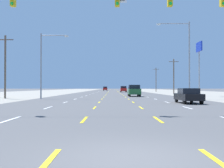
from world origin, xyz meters
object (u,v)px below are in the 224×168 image
streetlight_right_row_0 (187,54)px  streetlight_left_row_0 (45,61)px  suv_inner_left_midfar (106,89)px  pole_sign_right_row_1 (200,54)px  sedan_far_right_nearest (189,95)px  suv_inner_right_near (135,90)px  suv_inner_right_mid (124,89)px

streetlight_right_row_0 → streetlight_left_row_0: bearing=180.0°
suv_inner_left_midfar → pole_sign_right_row_1: size_ratio=0.52×
suv_inner_left_midfar → streetlight_left_row_0: bearing=-93.7°
streetlight_left_row_0 → pole_sign_right_row_1: bearing=22.3°
sedan_far_right_nearest → suv_inner_right_near: bearing=100.1°
pole_sign_right_row_1 → suv_inner_right_mid: bearing=105.4°
streetlight_left_row_0 → streetlight_right_row_0: bearing=0.0°
pole_sign_right_row_1 → streetlight_left_row_0: (-24.49, -10.04, -2.23)m
suv_inner_right_mid → suv_inner_left_midfar: size_ratio=1.00×
suv_inner_right_mid → streetlight_left_row_0: streetlight_left_row_0 is taller
suv_inner_right_mid → streetlight_right_row_0: size_ratio=0.46×
suv_inner_right_near → streetlight_right_row_0: size_ratio=0.46×
suv_inner_right_mid → streetlight_right_row_0: (6.38, -51.46, 5.08)m
sedan_far_right_nearest → pole_sign_right_row_1: 23.18m
suv_inner_right_mid → streetlight_right_row_0: 52.10m
sedan_far_right_nearest → suv_inner_right_near: 20.53m
suv_inner_right_near → pole_sign_right_row_1: pole_sign_right_row_1 is taller
streetlight_right_row_0 → suv_inner_right_near: bearing=123.9°
streetlight_right_row_0 → suv_inner_left_midfar: bearing=98.2°
sedan_far_right_nearest → suv_inner_left_midfar: suv_inner_left_midfar is taller
suv_inner_left_midfar → streetlight_right_row_0: streetlight_right_row_0 is taller
suv_inner_right_mid → streetlight_left_row_0: (-13.07, -51.46, 4.15)m
suv_inner_right_near → streetlight_left_row_0: streetlight_left_row_0 is taller
sedan_far_right_nearest → streetlight_left_row_0: (-16.70, 10.75, 4.42)m
suv_inner_right_near → streetlight_right_row_0: 12.47m
suv_inner_right_near → streetlight_left_row_0: (-13.10, -9.46, 4.15)m
suv_inner_right_mid → suv_inner_left_midfar: same height
sedan_far_right_nearest → suv_inner_left_midfar: 104.71m
pole_sign_right_row_1 → streetlight_left_row_0: pole_sign_right_row_1 is taller
sedan_far_right_nearest → streetlight_right_row_0: 12.32m
pole_sign_right_row_1 → streetlight_right_row_0: 11.31m
pole_sign_right_row_1 → streetlight_left_row_0: 26.56m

